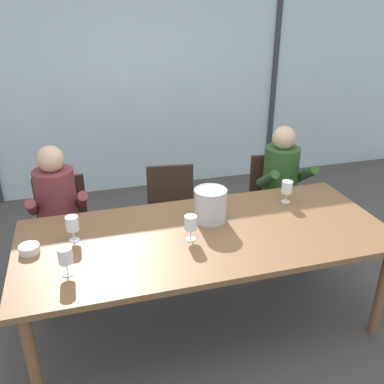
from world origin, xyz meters
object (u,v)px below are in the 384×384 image
(tasting_bowl, at_px, (29,249))
(wine_glass_center_pour, at_px, (72,225))
(chair_near_curtain, at_px, (63,221))
(ice_bucket_primary, at_px, (210,205))
(person_maroon_top, at_px, (58,210))
(dining_table, at_px, (206,241))
(wine_glass_by_left_taster, at_px, (287,188))
(person_olive_shirt, at_px, (284,183))
(chair_left_of_center, at_px, (172,208))
(chair_center, at_px, (274,194))
(wine_glass_by_right_taster, at_px, (191,224))
(wine_glass_near_bucket, at_px, (65,257))

(tasting_bowl, relative_size, wine_glass_center_pour, 0.73)
(chair_near_curtain, xyz_separation_m, ice_bucket_primary, (1.05, -0.77, 0.38))
(person_maroon_top, distance_m, tasting_bowl, 0.76)
(person_maroon_top, relative_size, wine_glass_center_pour, 6.86)
(dining_table, xyz_separation_m, wine_glass_by_left_taster, (0.74, 0.29, 0.18))
(person_olive_shirt, relative_size, wine_glass_by_left_taster, 6.86)
(chair_left_of_center, xyz_separation_m, person_olive_shirt, (1.03, -0.12, 0.17))
(dining_table, bearing_deg, tasting_bowl, 176.33)
(tasting_bowl, bearing_deg, chair_near_curtain, 78.90)
(chair_center, bearing_deg, person_maroon_top, -170.98)
(ice_bucket_primary, relative_size, wine_glass_by_right_taster, 1.39)
(dining_table, xyz_separation_m, person_olive_shirt, (1.01, 0.81, -0.02))
(wine_glass_center_pour, bearing_deg, wine_glass_near_bucket, -97.11)
(dining_table, bearing_deg, wine_glass_by_right_taster, -156.52)
(chair_center, distance_m, ice_bucket_primary, 1.25)
(wine_glass_near_bucket, height_order, wine_glass_by_right_taster, same)
(ice_bucket_primary, bearing_deg, wine_glass_by_right_taster, -133.33)
(wine_glass_near_bucket, distance_m, wine_glass_by_right_taster, 0.81)
(chair_center, relative_size, ice_bucket_primary, 3.62)
(chair_left_of_center, bearing_deg, person_olive_shirt, 1.23)
(chair_near_curtain, bearing_deg, wine_glass_by_left_taster, -20.03)
(wine_glass_near_bucket, bearing_deg, wine_glass_by_right_taster, 12.40)
(person_olive_shirt, relative_size, tasting_bowl, 9.38)
(chair_left_of_center, relative_size, wine_glass_center_pour, 5.02)
(tasting_bowl, bearing_deg, ice_bucket_primary, 4.33)
(tasting_bowl, height_order, wine_glass_by_left_taster, wine_glass_by_left_taster)
(person_maroon_top, bearing_deg, chair_center, -0.57)
(dining_table, bearing_deg, person_maroon_top, 140.49)
(person_olive_shirt, distance_m, wine_glass_center_pour, 2.00)
(wine_glass_near_bucket, bearing_deg, chair_center, 31.63)
(wine_glass_near_bucket, xyz_separation_m, wine_glass_center_pour, (0.05, 0.37, 0.00))
(wine_glass_by_left_taster, bearing_deg, chair_left_of_center, 140.20)
(chair_near_curtain, height_order, chair_center, same)
(person_maroon_top, relative_size, person_olive_shirt, 1.00)
(wine_glass_near_bucket, bearing_deg, tasting_bowl, 127.08)
(chair_near_curtain, bearing_deg, wine_glass_near_bucket, -86.38)
(person_maroon_top, height_order, tasting_bowl, person_maroon_top)
(person_maroon_top, relative_size, wine_glass_near_bucket, 6.86)
(ice_bucket_primary, bearing_deg, wine_glass_center_pour, -178.90)
(person_maroon_top, bearing_deg, dining_table, -43.86)
(chair_left_of_center, xyz_separation_m, person_maroon_top, (-0.96, -0.12, 0.17))
(wine_glass_by_right_taster, bearing_deg, chair_near_curtain, 130.39)
(person_olive_shirt, bearing_deg, dining_table, -141.06)
(ice_bucket_primary, bearing_deg, chair_left_of_center, 98.10)
(chair_center, relative_size, wine_glass_by_left_taster, 5.02)
(chair_near_curtain, relative_size, wine_glass_center_pour, 5.02)
(chair_center, relative_size, wine_glass_by_right_taster, 5.02)
(chair_left_of_center, distance_m, wine_glass_by_right_taster, 1.06)
(person_maroon_top, xyz_separation_m, wine_glass_by_left_taster, (1.73, -0.52, 0.21))
(dining_table, xyz_separation_m, wine_glass_near_bucket, (-0.91, -0.23, 0.18))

